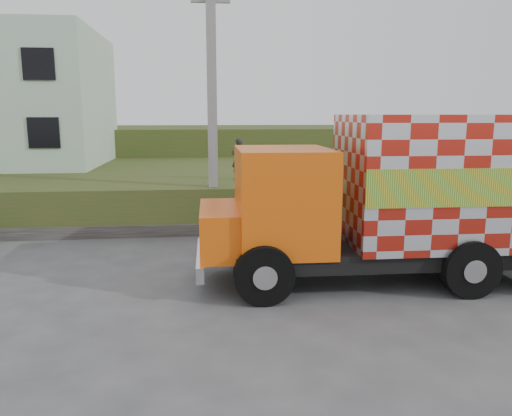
{
  "coord_description": "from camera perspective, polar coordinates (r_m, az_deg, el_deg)",
  "views": [
    {
      "loc": [
        -1.31,
        -11.49,
        3.8
      ],
      "look_at": [
        0.09,
        1.75,
        1.3
      ],
      "focal_mm": 35.0,
      "sensor_mm": 36.0,
      "label": 1
    }
  ],
  "objects": [
    {
      "name": "pedestrian",
      "position": [
        17.89,
        -2.02,
        5.65
      ],
      "size": [
        0.64,
        0.54,
        1.5
      ],
      "primitive_type": "imported",
      "rotation": [
        0.0,
        0.0,
        3.53
      ],
      "color": "#2A2725",
      "rests_on": "embankment"
    },
    {
      "name": "retaining_strip",
      "position": [
        16.11,
        -8.35,
        -2.39
      ],
      "size": [
        16.0,
        0.5,
        0.4
      ],
      "primitive_type": "cube",
      "color": "#595651",
      "rests_on": "ground"
    },
    {
      "name": "embankment_far",
      "position": [
        33.59,
        -3.82,
        6.68
      ],
      "size": [
        40.0,
        12.0,
        3.0
      ],
      "primitive_type": "cube",
      "color": "#2E501A",
      "rests_on": "ground"
    },
    {
      "name": "embankment",
      "position": [
        21.75,
        -2.53,
        2.56
      ],
      "size": [
        40.0,
        12.0,
        1.5
      ],
      "primitive_type": "cube",
      "color": "#2E501A",
      "rests_on": "ground"
    },
    {
      "name": "cargo_truck",
      "position": [
        11.9,
        16.92,
        1.27
      ],
      "size": [
        8.55,
        3.04,
        3.8
      ],
      "rotation": [
        0.0,
        0.0,
        -0.01
      ],
      "color": "black",
      "rests_on": "ground"
    },
    {
      "name": "cow",
      "position": [
        11.92,
        -0.55,
        -4.55
      ],
      "size": [
        0.95,
        1.69,
        1.36
      ],
      "primitive_type": "imported",
      "rotation": [
        0.0,
        0.0,
        0.14
      ],
      "color": "#321B0C",
      "rests_on": "ground"
    },
    {
      "name": "ground",
      "position": [
        12.17,
        0.45,
        -7.55
      ],
      "size": [
        120.0,
        120.0,
        0.0
      ],
      "primitive_type": "plane",
      "color": "#474749",
      "rests_on": "ground"
    },
    {
      "name": "utility_pole",
      "position": [
        16.1,
        -5.04,
        11.57
      ],
      "size": [
        1.2,
        0.3,
        8.0
      ],
      "color": "gray",
      "rests_on": "ground"
    }
  ]
}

